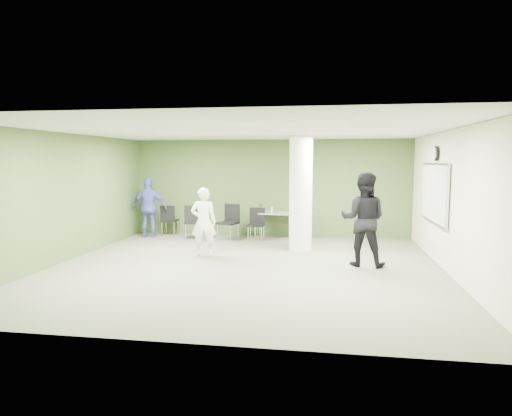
% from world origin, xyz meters
% --- Properties ---
extents(floor, '(8.00, 8.00, 0.00)m').
position_xyz_m(floor, '(0.00, 0.00, 0.00)').
color(floor, '#585B47').
rests_on(floor, ground).
extents(ceiling, '(8.00, 8.00, 0.00)m').
position_xyz_m(ceiling, '(0.00, 0.00, 2.80)').
color(ceiling, white).
rests_on(ceiling, wall_back).
extents(wall_back, '(8.00, 2.80, 0.02)m').
position_xyz_m(wall_back, '(0.00, 4.00, 1.40)').
color(wall_back, '#46612D').
rests_on(wall_back, floor).
extents(wall_left, '(0.02, 8.00, 2.80)m').
position_xyz_m(wall_left, '(-4.00, 0.00, 1.40)').
color(wall_left, '#46612D').
rests_on(wall_left, floor).
extents(wall_right_cream, '(0.02, 8.00, 2.80)m').
position_xyz_m(wall_right_cream, '(4.00, 0.00, 1.40)').
color(wall_right_cream, beige).
rests_on(wall_right_cream, floor).
extents(column, '(0.56, 0.56, 2.80)m').
position_xyz_m(column, '(1.00, 2.00, 1.40)').
color(column, silver).
rests_on(column, floor).
extents(whiteboard, '(0.05, 2.30, 1.30)m').
position_xyz_m(whiteboard, '(3.92, 1.20, 1.50)').
color(whiteboard, silver).
rests_on(whiteboard, wall_right_cream).
extents(wall_clock, '(0.06, 0.32, 0.32)m').
position_xyz_m(wall_clock, '(3.92, 1.20, 2.35)').
color(wall_clock, black).
rests_on(wall_clock, wall_right_cream).
extents(folding_table, '(1.62, 0.81, 1.00)m').
position_xyz_m(folding_table, '(0.37, 3.55, 0.70)').
color(folding_table, gray).
rests_on(folding_table, floor).
extents(wastebasket, '(0.25, 0.25, 0.29)m').
position_xyz_m(wastebasket, '(-1.71, 2.92, 0.14)').
color(wastebasket, '#4C4C4C').
rests_on(wastebasket, floor).
extents(chair_back_left, '(0.46, 0.46, 0.90)m').
position_xyz_m(chair_back_left, '(-2.94, 3.57, 0.52)').
color(chair_back_left, black).
rests_on(chair_back_left, floor).
extents(chair_back_right, '(0.61, 0.61, 0.97)m').
position_xyz_m(chair_back_right, '(-2.05, 3.02, 0.57)').
color(chair_back_right, black).
rests_on(chair_back_right, floor).
extents(chair_table_left, '(0.64, 0.64, 1.00)m').
position_xyz_m(chair_table_left, '(-1.02, 3.12, 0.59)').
color(chair_table_left, black).
rests_on(chair_table_left, floor).
extents(chair_table_right, '(0.45, 0.45, 0.90)m').
position_xyz_m(chair_table_right, '(-0.27, 3.16, 0.53)').
color(chair_table_right, black).
rests_on(chair_table_right, floor).
extents(woman_white, '(0.65, 0.49, 1.59)m').
position_xyz_m(woman_white, '(-1.16, 0.97, 0.79)').
color(woman_white, white).
rests_on(woman_white, floor).
extents(man_black, '(1.06, 0.89, 1.96)m').
position_xyz_m(man_black, '(2.39, 0.54, 0.98)').
color(man_black, black).
rests_on(man_black, floor).
extents(man_blue, '(1.06, 0.58, 1.71)m').
position_xyz_m(man_blue, '(-3.40, 3.23, 0.86)').
color(man_blue, '#4751B0').
rests_on(man_blue, floor).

